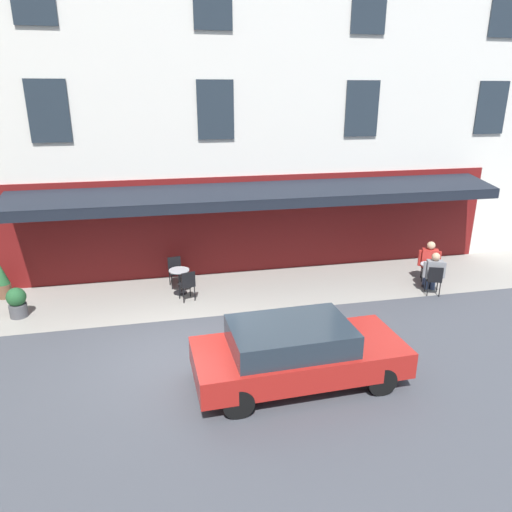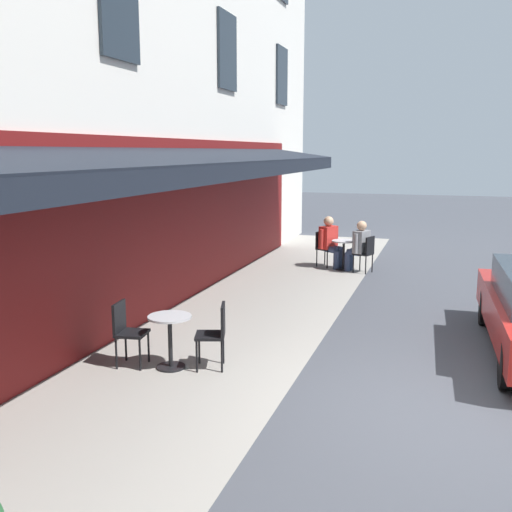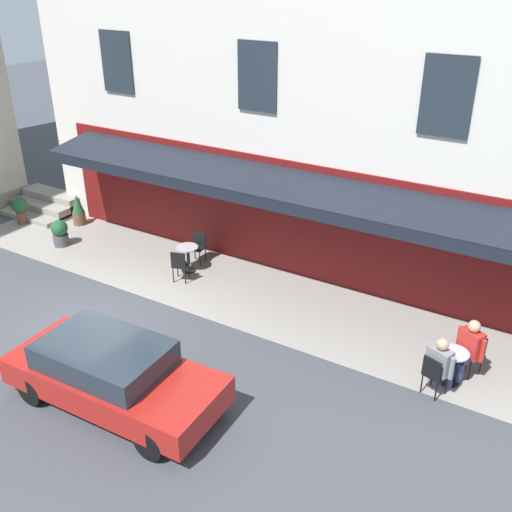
% 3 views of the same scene
% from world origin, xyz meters
% --- Properties ---
extents(ground_plane, '(70.00, 70.00, 0.00)m').
position_xyz_m(ground_plane, '(0.00, 0.00, 0.00)').
color(ground_plane, '#42444C').
extents(sidewalk_cafe_terrace, '(20.50, 3.20, 0.01)m').
position_xyz_m(sidewalk_cafe_terrace, '(-3.25, -3.40, 0.00)').
color(sidewalk_cafe_terrace, gray).
rests_on(sidewalk_cafe_terrace, ground_plane).
extents(back_alley_steps, '(2.40, 1.75, 0.60)m').
position_xyz_m(back_alley_steps, '(6.60, -4.59, 0.24)').
color(back_alley_steps, gray).
rests_on(back_alley_steps, ground_plane).
extents(cafe_table_near_entrance, '(0.60, 0.60, 0.75)m').
position_xyz_m(cafe_table_near_entrance, '(-0.27, -3.55, 0.49)').
color(cafe_table_near_entrance, black).
rests_on(cafe_table_near_entrance, ground_plane).
extents(cafe_chair_black_corner_right, '(0.50, 0.50, 0.91)m').
position_xyz_m(cafe_chair_black_corner_right, '(-0.47, -2.95, 0.55)').
color(cafe_chair_black_corner_right, black).
rests_on(cafe_chair_black_corner_right, ground_plane).
extents(cafe_chair_black_near_door, '(0.45, 0.45, 0.91)m').
position_xyz_m(cafe_chair_black_near_door, '(-0.18, -4.18, 0.55)').
color(cafe_chair_black_near_door, black).
rests_on(cafe_chair_black_near_door, ground_plane).
extents(cafe_table_mid_terrace, '(0.60, 0.60, 0.75)m').
position_xyz_m(cafe_table_mid_terrace, '(-7.80, -2.42, 0.49)').
color(cafe_table_mid_terrace, black).
rests_on(cafe_table_mid_terrace, ground_plane).
extents(cafe_chair_black_kerbside, '(0.51, 0.51, 0.91)m').
position_xyz_m(cafe_chair_black_kerbside, '(-7.58, -1.83, 0.55)').
color(cafe_chair_black_kerbside, black).
rests_on(cafe_chair_black_kerbside, ground_plane).
extents(cafe_chair_black_corner_left, '(0.54, 0.54, 0.91)m').
position_xyz_m(cafe_chair_black_corner_left, '(-8.08, -2.99, 0.55)').
color(cafe_chair_black_corner_left, black).
rests_on(cafe_chair_black_corner_left, ground_plane).
extents(seated_patron_in_grey, '(0.61, 0.61, 1.28)m').
position_xyz_m(seated_patron_in_grey, '(-7.66, -2.03, 0.69)').
color(seated_patron_in_grey, navy).
rests_on(seated_patron_in_grey, ground_plane).
extents(seated_companion_in_red, '(0.62, 0.65, 1.32)m').
position_xyz_m(seated_companion_in_red, '(-7.99, -2.80, 0.71)').
color(seated_companion_in_red, navy).
rests_on(seated_companion_in_red, ground_plane).
extents(potted_plant_mid_terrace, '(0.52, 0.52, 0.90)m').
position_xyz_m(potted_plant_mid_terrace, '(6.48, -3.42, 0.53)').
color(potted_plant_mid_terrace, brown).
rests_on(potted_plant_mid_terrace, ground_plane).
extents(potted_plant_under_sign, '(0.50, 0.50, 0.82)m').
position_xyz_m(potted_plant_under_sign, '(4.05, -2.89, 0.43)').
color(potted_plant_under_sign, '#4C4C51').
rests_on(potted_plant_under_sign, ground_plane).
extents(potted_plant_entrance_left, '(0.41, 0.41, 1.04)m').
position_xyz_m(potted_plant_entrance_left, '(4.77, -4.33, 0.51)').
color(potted_plant_entrance_left, brown).
rests_on(potted_plant_entrance_left, ground_plane).
extents(parked_car_red, '(4.36, 1.95, 1.33)m').
position_xyz_m(parked_car_red, '(-2.35, 1.56, 0.71)').
color(parked_car_red, '#A81E19').
rests_on(parked_car_red, ground_plane).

